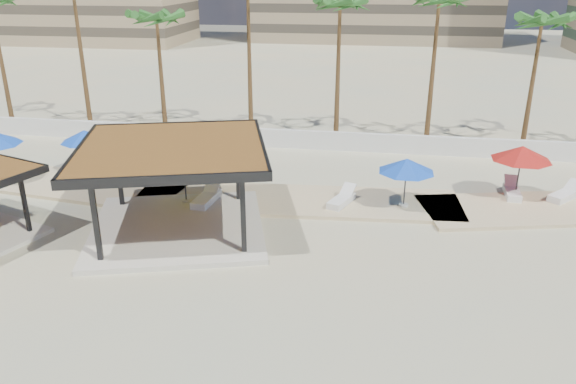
% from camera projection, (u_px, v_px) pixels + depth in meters
% --- Properties ---
extents(ground, '(200.00, 200.00, 0.00)m').
position_uv_depth(ground, '(217.00, 268.00, 21.67)').
color(ground, '#C9B385').
rests_on(ground, ground).
extents(promenade, '(44.45, 7.97, 0.24)m').
position_uv_depth(promenade, '(298.00, 196.00, 28.37)').
color(promenade, '#C6B284').
rests_on(promenade, ground).
extents(boundary_wall, '(56.00, 0.30, 1.20)m').
position_uv_depth(boundary_wall, '(286.00, 139.00, 36.12)').
color(boundary_wall, silver).
rests_on(boundary_wall, ground).
extents(pavilion_central, '(9.61, 9.61, 3.92)m').
position_uv_depth(pavilion_central, '(174.00, 180.00, 23.98)').
color(pavilion_central, beige).
rests_on(pavilion_central, ground).
extents(umbrella_b, '(3.38, 3.38, 2.27)m').
position_uv_depth(umbrella_b, '(184.00, 164.00, 26.70)').
color(umbrella_b, beige).
rests_on(umbrella_b, promenade).
extents(umbrella_c, '(3.90, 3.90, 2.61)m').
position_uv_depth(umbrella_c, '(522.00, 153.00, 27.26)').
color(umbrella_c, beige).
rests_on(umbrella_c, promenade).
extents(umbrella_d, '(3.53, 3.53, 2.40)m').
position_uv_depth(umbrella_d, '(407.00, 165.00, 26.12)').
color(umbrella_d, beige).
rests_on(umbrella_d, promenade).
extents(umbrella_f, '(2.95, 2.95, 2.36)m').
position_uv_depth(umbrella_f, '(85.00, 136.00, 30.84)').
color(umbrella_f, beige).
rests_on(umbrella_f, promenade).
extents(lounger_a, '(0.98, 2.38, 0.88)m').
position_uv_depth(lounger_a, '(207.00, 198.00, 27.23)').
color(lounger_a, silver).
rests_on(lounger_a, promenade).
extents(lounger_b, '(1.34, 2.12, 0.77)m').
position_uv_depth(lounger_b, '(342.00, 200.00, 27.09)').
color(lounger_b, silver).
rests_on(lounger_b, promenade).
extents(lounger_c, '(0.79, 2.08, 0.78)m').
position_uv_depth(lounger_c, '(512.00, 192.00, 28.09)').
color(lounger_c, silver).
rests_on(lounger_c, promenade).
extents(lounger_d, '(1.93, 1.99, 0.80)m').
position_uv_depth(lounger_d, '(564.00, 195.00, 27.69)').
color(lounger_d, silver).
rests_on(lounger_d, promenade).
extents(palm_c, '(3.00, 3.00, 8.65)m').
position_uv_depth(palm_c, '(157.00, 22.00, 36.87)').
color(palm_c, brown).
rests_on(palm_c, ground).
extents(palm_e, '(3.00, 3.00, 9.63)m').
position_uv_depth(palm_e, '(340.00, 9.00, 34.98)').
color(palm_e, brown).
rests_on(palm_e, ground).
extents(palm_f, '(3.00, 3.00, 9.88)m').
position_uv_depth(palm_f, '(439.00, 6.00, 34.16)').
color(palm_f, brown).
rests_on(palm_f, ground).
extents(palm_g, '(3.00, 3.00, 8.77)m').
position_uv_depth(palm_g, '(541.00, 26.00, 33.26)').
color(palm_g, brown).
rests_on(palm_g, ground).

